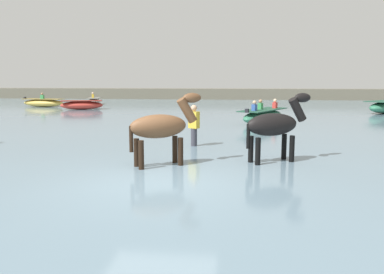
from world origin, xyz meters
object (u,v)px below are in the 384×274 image
object	(u,v)px
boat_distant_west	(43,103)
person_wading_mid	(194,129)
horse_trailing_black	(275,126)
boat_mid_outer	(94,101)
horse_lead_bay	(162,128)
boat_mid_channel	(82,105)
boat_near_starboard	(263,116)

from	to	relation	value
boat_distant_west	person_wading_mid	size ratio (longest dim) A/B	2.15
horse_trailing_black	boat_mid_outer	xyz separation A→B (m)	(-13.22, 22.29, -0.64)
horse_lead_bay	boat_mid_channel	world-z (taller)	horse_lead_bay
boat_near_starboard	person_wading_mid	size ratio (longest dim) A/B	2.36
boat_distant_west	horse_trailing_black	bearing A→B (deg)	-49.71
horse_trailing_black	boat_near_starboard	distance (m)	9.32
horse_lead_bay	boat_distant_west	distance (m)	23.86
boat_mid_outer	person_wading_mid	size ratio (longest dim) A/B	1.67
horse_lead_bay	boat_mid_channel	xyz separation A→B (m)	(-9.23, 17.51, -0.63)
boat_mid_channel	person_wading_mid	xyz separation A→B (m)	(9.70, -14.51, 0.25)
horse_lead_bay	boat_distant_west	size ratio (longest dim) A/B	0.60
horse_lead_bay	boat_distant_west	bearing A→B (deg)	123.88
boat_mid_outer	boat_distant_west	size ratio (longest dim) A/B	0.78
boat_mid_channel	person_wading_mid	bearing A→B (deg)	-56.25
boat_near_starboard	boat_distant_west	size ratio (longest dim) A/B	1.10
horse_lead_bay	person_wading_mid	xyz separation A→B (m)	(0.47, 2.99, -0.38)
horse_trailing_black	boat_mid_channel	xyz separation A→B (m)	(-12.05, 16.72, -0.62)
horse_lead_bay	boat_mid_outer	bearing A→B (deg)	114.25
boat_mid_channel	horse_trailing_black	bearing A→B (deg)	-54.22
horse_trailing_black	person_wading_mid	bearing A→B (deg)	136.82
boat_distant_west	boat_near_starboard	bearing A→B (deg)	-30.64
boat_distant_west	horse_lead_bay	bearing A→B (deg)	-56.12
horse_lead_bay	person_wading_mid	world-z (taller)	horse_lead_bay
person_wading_mid	horse_lead_bay	bearing A→B (deg)	-98.98
horse_lead_bay	boat_mid_outer	distance (m)	25.32
horse_trailing_black	boat_near_starboard	world-z (taller)	horse_trailing_black
boat_mid_outer	person_wading_mid	world-z (taller)	person_wading_mid
boat_near_starboard	person_wading_mid	world-z (taller)	person_wading_mid
boat_mid_channel	person_wading_mid	distance (m)	17.46
boat_mid_outer	horse_trailing_black	bearing A→B (deg)	-59.33
horse_lead_bay	horse_trailing_black	distance (m)	2.93
horse_lead_bay	person_wading_mid	distance (m)	3.05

